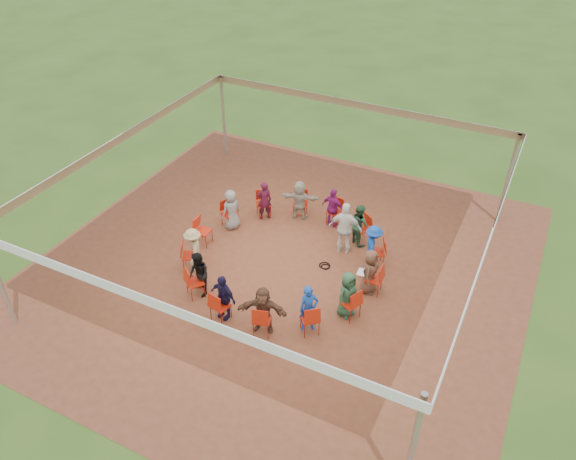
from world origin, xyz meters
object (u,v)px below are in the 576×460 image
at_px(chair_13, 350,303).
at_px(person_seated_6, 231,210).
at_px(person_seated_2, 359,224).
at_px(cable_coil, 325,266).
at_px(chair_7, 203,231).
at_px(chair_0, 374,279).
at_px(person_seated_10, 263,310).
at_px(person_seated_12, 347,294).
at_px(chair_6, 230,214).
at_px(person_seated_5, 264,201).
at_px(laptop, 364,271).
at_px(chair_5, 264,204).
at_px(person_seated_7, 194,249).
at_px(person_seated_1, 373,246).
at_px(person_seated_4, 300,200).
at_px(chair_3, 335,212).
at_px(chair_8, 190,255).
at_px(standing_person, 345,228).
at_px(chair_2, 362,229).
at_px(chair_12, 310,318).
at_px(chair_10, 220,306).
at_px(person_seated_11, 309,309).
at_px(person_seated_0, 370,272).
at_px(person_seated_8, 199,275).
at_px(chair_1, 377,252).
at_px(chair_4, 300,204).
at_px(person_seated_9, 223,297).
at_px(chair_9, 195,282).

relative_size(chair_13, person_seated_6, 0.69).
bearing_deg(person_seated_2, cable_coil, 110.50).
bearing_deg(cable_coil, person_seated_6, 172.02).
bearing_deg(chair_7, chair_0, 90.00).
distance_m(person_seated_10, person_seated_12, 2.15).
relative_size(chair_6, person_seated_10, 0.69).
bearing_deg(person_seated_5, laptop, 114.77).
height_order(chair_5, person_seated_7, person_seated_7).
relative_size(person_seated_1, person_seated_4, 1.00).
distance_m(chair_3, chair_8, 4.68).
distance_m(person_seated_6, standing_person, 3.56).
xyz_separation_m(chair_2, chair_7, (-4.13, -2.21, 0.00)).
distance_m(chair_7, chair_12, 4.68).
height_order(chair_10, cable_coil, chair_10).
bearing_deg(laptop, cable_coil, 69.52).
distance_m(person_seated_11, person_seated_12, 1.10).
bearing_deg(chair_5, person_seated_0, 115.06).
height_order(chair_0, chair_12, same).
xyz_separation_m(person_seated_10, cable_coil, (0.39, 2.90, -0.64)).
bearing_deg(person_seated_8, chair_1, 76.83).
distance_m(person_seated_7, laptop, 4.67).
bearing_deg(chair_4, person_seated_6, 28.52).
relative_size(chair_13, person_seated_8, 0.69).
height_order(chair_7, chair_13, same).
relative_size(chair_7, standing_person, 0.55).
height_order(chair_4, person_seated_12, person_seated_12).
height_order(chair_0, person_seated_2, person_seated_2).
xyz_separation_m(person_seated_0, person_seated_6, (-4.75, 0.87, 0.00)).
distance_m(person_seated_1, person_seated_2, 1.10).
relative_size(chair_5, person_seated_12, 0.69).
relative_size(person_seated_2, person_seated_9, 1.00).
relative_size(chair_0, cable_coil, 2.24).
height_order(chair_7, person_seated_6, person_seated_6).
distance_m(chair_1, person_seated_5, 3.98).
height_order(chair_8, chair_9, same).
relative_size(person_seated_6, cable_coil, 3.27).
bearing_deg(person_seated_1, chair_8, 90.00).
height_order(chair_9, chair_10, same).
distance_m(chair_10, chair_13, 3.24).
bearing_deg(cable_coil, laptop, -18.00).
bearing_deg(chair_2, person_seated_10, 115.06).
bearing_deg(chair_9, person_seated_2, 90.00).
height_order(chair_3, laptop, chair_3).
relative_size(chair_10, person_seated_5, 0.69).
height_order(person_seated_9, cable_coil, person_seated_9).
height_order(chair_1, chair_13, same).
height_order(person_seated_1, person_seated_10, same).
bearing_deg(chair_6, cable_coil, 104.74).
bearing_deg(person_seated_1, chair_13, 157.10).
bearing_deg(chair_3, person_seated_5, 28.52).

